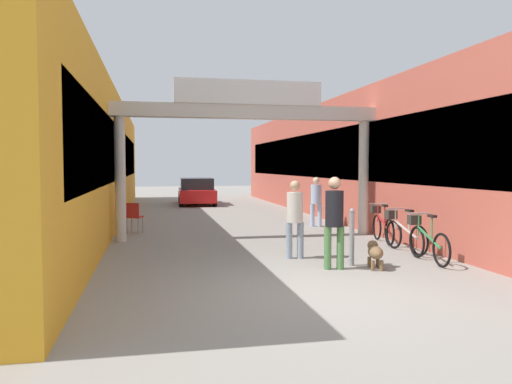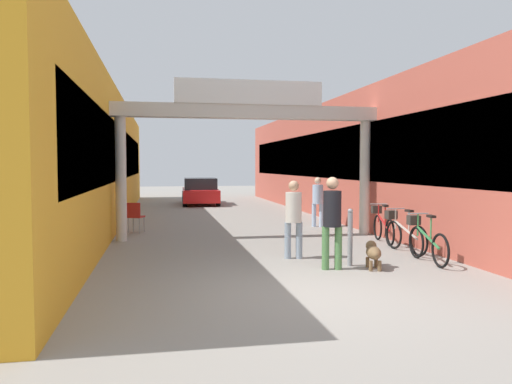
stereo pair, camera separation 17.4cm
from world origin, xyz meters
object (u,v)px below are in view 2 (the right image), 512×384
at_px(pedestrian_with_dog, 332,217).
at_px(dog_on_leash, 373,252).
at_px(bicycle_green_nearest, 425,240).
at_px(bicycle_silver_second, 403,233).
at_px(pedestrian_companion, 294,214).
at_px(bicycle_red_third, 382,225).
at_px(cafe_chair_red_nearer, 135,215).
at_px(pedestrian_carrying_crate, 318,199).
at_px(parked_car_red, 200,192).
at_px(bollard_post_metal, 350,237).

relative_size(pedestrian_with_dog, dog_on_leash, 2.42).
bearing_deg(dog_on_leash, bicycle_green_nearest, 18.22).
distance_m(pedestrian_with_dog, bicycle_silver_second, 2.79).
height_order(pedestrian_with_dog, pedestrian_companion, pedestrian_with_dog).
xyz_separation_m(pedestrian_companion, dog_on_leash, (1.22, -1.29, -0.62)).
bearing_deg(pedestrian_companion, bicycle_red_third, 31.47).
distance_m(pedestrian_companion, cafe_chair_red_nearer, 5.83).
xyz_separation_m(pedestrian_with_dog, bicycle_red_third, (2.39, 2.94, -0.57)).
bearing_deg(pedestrian_with_dog, pedestrian_carrying_crate, 74.42).
height_order(bicycle_green_nearest, cafe_chair_red_nearer, bicycle_green_nearest).
height_order(pedestrian_with_dog, parked_car_red, pedestrian_with_dog).
distance_m(pedestrian_companion, bicycle_red_third, 3.33).
relative_size(pedestrian_with_dog, pedestrian_companion, 1.06).
distance_m(pedestrian_with_dog, cafe_chair_red_nearer, 7.07).
distance_m(bicycle_green_nearest, bicycle_silver_second, 1.19).
relative_size(pedestrian_with_dog, bicycle_green_nearest, 1.03).
xyz_separation_m(dog_on_leash, bicycle_green_nearest, (1.33, 0.44, 0.12)).
bearing_deg(cafe_chair_red_nearer, bicycle_red_third, -25.08).
xyz_separation_m(bicycle_green_nearest, cafe_chair_red_nearer, (-6.02, 5.52, 0.10)).
bearing_deg(pedestrian_carrying_crate, pedestrian_with_dog, -105.58).
xyz_separation_m(bicycle_red_third, parked_car_red, (-3.60, 13.36, 0.21)).
bearing_deg(pedestrian_with_dog, bicycle_green_nearest, 9.75).
height_order(pedestrian_carrying_crate, bicycle_red_third, pedestrian_carrying_crate).
distance_m(dog_on_leash, bicycle_red_third, 3.41).
distance_m(pedestrian_with_dog, bicycle_red_third, 3.83).
bearing_deg(bicycle_red_third, dog_on_leash, -117.90).
distance_m(pedestrian_carrying_crate, bollard_post_metal, 6.23).
xyz_separation_m(pedestrian_with_dog, parked_car_red, (-1.20, 16.30, -0.36)).
xyz_separation_m(cafe_chair_red_nearer, parked_car_red, (2.69, 10.42, 0.10)).
distance_m(bicycle_silver_second, parked_car_red, 15.15).
distance_m(bollard_post_metal, cafe_chair_red_nearer, 7.12).
distance_m(pedestrian_with_dog, bollard_post_metal, 0.69).
xyz_separation_m(pedestrian_with_dog, pedestrian_carrying_crate, (1.77, 6.35, -0.11)).
bearing_deg(bicycle_red_third, parked_car_red, 105.06).
bearing_deg(pedestrian_carrying_crate, parked_car_red, 106.63).
xyz_separation_m(pedestrian_companion, cafe_chair_red_nearer, (-3.48, 4.67, -0.40)).
bearing_deg(pedestrian_with_dog, bicycle_red_third, 50.88).
distance_m(pedestrian_carrying_crate, bicycle_red_third, 3.49).
xyz_separation_m(bicycle_green_nearest, bollard_post_metal, (-1.66, -0.10, 0.13)).
bearing_deg(bicycle_green_nearest, bollard_post_metal, -176.52).
relative_size(bollard_post_metal, cafe_chair_red_nearer, 1.27).
distance_m(pedestrian_with_dog, parked_car_red, 16.35).
xyz_separation_m(pedestrian_companion, bicycle_silver_second, (2.67, 0.33, -0.50)).
relative_size(bicycle_silver_second, bicycle_red_third, 1.01).
height_order(bollard_post_metal, parked_car_red, parked_car_red).
distance_m(pedestrian_companion, pedestrian_carrying_crate, 5.58).
bearing_deg(bicycle_silver_second, dog_on_leash, -131.87).
height_order(pedestrian_with_dog, bicycle_green_nearest, pedestrian_with_dog).
bearing_deg(dog_on_leash, pedestrian_companion, 133.27).
bearing_deg(pedestrian_with_dog, parked_car_red, 94.22).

